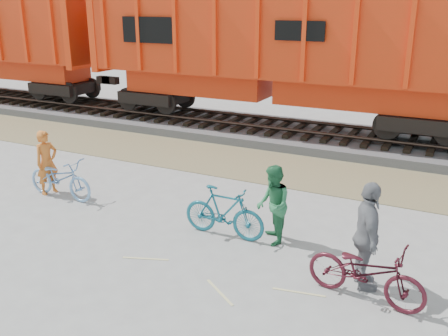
{
  "coord_description": "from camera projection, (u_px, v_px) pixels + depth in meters",
  "views": [
    {
      "loc": [
        4.17,
        -7.73,
        4.67
      ],
      "look_at": [
        -0.48,
        1.5,
        1.23
      ],
      "focal_mm": 40.0,
      "sensor_mm": 36.0,
      "label": 1
    }
  ],
  "objects": [
    {
      "name": "bicycle_blue",
      "position": [
        60.0,
        178.0,
        12.4
      ],
      "size": [
        1.97,
        0.71,
        1.03
      ],
      "primitive_type": "imported",
      "rotation": [
        0.0,
        0.0,
        1.55
      ],
      "color": "#78A9DC",
      "rests_on": "ground"
    },
    {
      "name": "person_man",
      "position": [
        273.0,
        205.0,
        9.98
      ],
      "size": [
        0.93,
        0.99,
        1.63
      ],
      "primitive_type": "imported",
      "rotation": [
        0.0,
        0.0,
        -1.03
      ],
      "color": "#297345",
      "rests_on": "ground"
    },
    {
      "name": "bicycle_teal",
      "position": [
        224.0,
        212.0,
        10.32
      ],
      "size": [
        1.81,
        0.52,
        1.09
      ],
      "primitive_type": "imported",
      "rotation": [
        0.0,
        0.0,
        1.58
      ],
      "color": "#165F72",
      "rests_on": "ground"
    },
    {
      "name": "gravel_strip",
      "position": [
        300.0,
        171.0,
        14.46
      ],
      "size": [
        120.0,
        3.0,
        0.02
      ],
      "primitive_type": "cube",
      "color": "#887A54",
      "rests_on": "ground"
    },
    {
      "name": "person_woman",
      "position": [
        367.0,
        236.0,
        8.32
      ],
      "size": [
        0.86,
        1.21,
        1.91
      ],
      "primitive_type": "imported",
      "rotation": [
        0.0,
        0.0,
        1.96
      ],
      "color": "gray",
      "rests_on": "ground"
    },
    {
      "name": "bicycle_maroon",
      "position": [
        366.0,
        272.0,
        8.08
      ],
      "size": [
        2.04,
        0.94,
        1.03
      ],
      "primitive_type": "imported",
      "rotation": [
        0.0,
        0.0,
        1.44
      ],
      "color": "#45131D",
      "rests_on": "ground"
    },
    {
      "name": "track",
      "position": [
        333.0,
        130.0,
        17.28
      ],
      "size": [
        120.0,
        2.6,
        0.24
      ],
      "color": "black",
      "rests_on": "ballast_bed"
    },
    {
      "name": "ground",
      "position": [
        211.0,
        252.0,
        9.8
      ],
      "size": [
        120.0,
        120.0,
        0.0
      ],
      "primitive_type": "plane",
      "color": "#9E9E99",
      "rests_on": "ground"
    },
    {
      "name": "hopper_car_center",
      "position": [
        274.0,
        52.0,
        17.45
      ],
      "size": [
        14.0,
        3.13,
        4.65
      ],
      "color": "black",
      "rests_on": "track"
    },
    {
      "name": "person_solo",
      "position": [
        47.0,
        162.0,
        12.6
      ],
      "size": [
        0.52,
        0.67,
        1.65
      ],
      "primitive_type": "imported",
      "rotation": [
        0.0,
        0.0,
        1.34
      ],
      "color": "orange",
      "rests_on": "ground"
    },
    {
      "name": "ballast_bed",
      "position": [
        333.0,
        139.0,
        17.38
      ],
      "size": [
        120.0,
        4.0,
        0.3
      ],
      "primitive_type": "cube",
      "color": "slate",
      "rests_on": "ground"
    }
  ]
}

